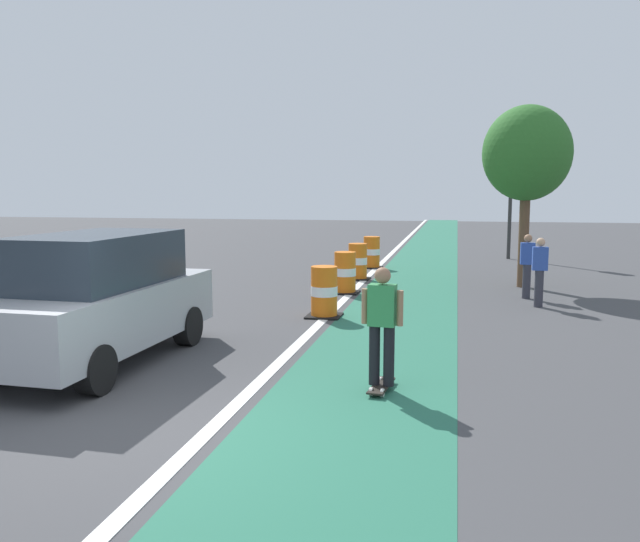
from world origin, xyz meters
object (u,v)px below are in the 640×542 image
Objects in this scene: skateboarder_on_lane at (382,325)px; pedestrian_waiting at (527,264)px; parked_suv_nearest at (99,298)px; traffic_barrel_mid at (345,273)px; traffic_barrel_far at (372,253)px; traffic_light_corner at (512,169)px; traffic_barrel_front at (324,292)px; traffic_barrel_back at (358,262)px; street_tree_sidewalk at (527,154)px; pedestrian_crossing at (540,270)px.

pedestrian_waiting is at bearing 71.85° from skateboarder_on_lane.
parked_suv_nearest reaches higher than traffic_barrel_mid.
traffic_light_corner is (4.89, 4.04, 2.97)m from traffic_barrel_far.
traffic_barrel_front is 0.21× the size of traffic_light_corner.
parked_suv_nearest reaches higher than skateboarder_on_lane.
traffic_light_corner is at bearing 54.77° from traffic_barrel_back.
traffic_barrel_mid is 0.22× the size of street_tree_sidewalk.
skateboarder_on_lane reaches higher than pedestrian_waiting.
skateboarder_on_lane is at bearing -99.50° from traffic_light_corner.
parked_suv_nearest is at bearing -113.34° from traffic_light_corner.
pedestrian_crossing is at bearing -37.95° from traffic_barrel_back.
traffic_barrel_back is (-0.07, 2.68, 0.00)m from traffic_barrel_mid.
traffic_barrel_far is 7.20m from pedestrian_waiting.
traffic_light_corner is (4.76, 12.91, 2.97)m from traffic_barrel_front.
traffic_barrel_mid is (-1.89, 8.11, -0.38)m from skateboarder_on_lane.
pedestrian_waiting is at bearing -92.44° from street_tree_sidewalk.
traffic_barrel_mid is at bearing 167.25° from pedestrian_crossing.
street_tree_sidewalk is (4.57, 5.36, 3.14)m from traffic_barrel_front.
traffic_barrel_back is (-0.17, 5.93, 0.00)m from traffic_barrel_front.
traffic_barrel_back is at bearing -125.23° from traffic_light_corner.
parked_suv_nearest is 4.27× the size of traffic_barrel_far.
pedestrian_crossing is at bearing -90.66° from traffic_light_corner.
pedestrian_waiting reaches higher than traffic_barrel_back.
pedestrian_waiting is 3.45m from street_tree_sidewalk.
traffic_barrel_back is (2.52, 10.30, -0.50)m from parked_suv_nearest.
traffic_barrel_front is at bearing 58.32° from parked_suv_nearest.
traffic_barrel_front is 0.22× the size of street_tree_sidewalk.
traffic_barrel_back is at bearing 151.01° from pedestrian_waiting.
traffic_barrel_far is (-0.03, 5.62, 0.00)m from traffic_barrel_mid.
skateboarder_on_lane is at bearing -108.15° from pedestrian_waiting.
skateboarder_on_lane is 0.36× the size of parked_suv_nearest.
traffic_light_corner is (7.46, 17.28, 2.47)m from parked_suv_nearest.
pedestrian_crossing is (7.33, 6.55, -0.17)m from parked_suv_nearest.
street_tree_sidewalk reaches higher than traffic_barrel_mid.
traffic_barrel_front is at bearing -130.45° from street_tree_sidewalk.
pedestrian_waiting is at bearing -50.16° from traffic_barrel_far.
parked_suv_nearest is at bearing -108.79° from traffic_barrel_mid.
parked_suv_nearest is at bearing 173.70° from skateboarder_on_lane.
traffic_barrel_mid is at bearing -88.54° from traffic_barrel_back.
pedestrian_crossing is (4.74, -1.07, 0.33)m from traffic_barrel_mid.
pedestrian_crossing is at bearing -88.71° from street_tree_sidewalk.
traffic_barrel_mid is (2.59, 7.62, -0.50)m from parked_suv_nearest.
skateboarder_on_lane is 1.55× the size of traffic_barrel_front.
pedestrian_waiting is (4.65, -2.58, 0.33)m from traffic_barrel_back.
traffic_barrel_back is at bearing -90.83° from traffic_barrel_far.
pedestrian_waiting reaches higher than traffic_barrel_far.
traffic_barrel_front is 0.68× the size of pedestrian_crossing.
traffic_barrel_far is 7.00m from traffic_light_corner.
parked_suv_nearest is (-4.48, 0.49, 0.12)m from skateboarder_on_lane.
skateboarder_on_lane is 18.21m from traffic_light_corner.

